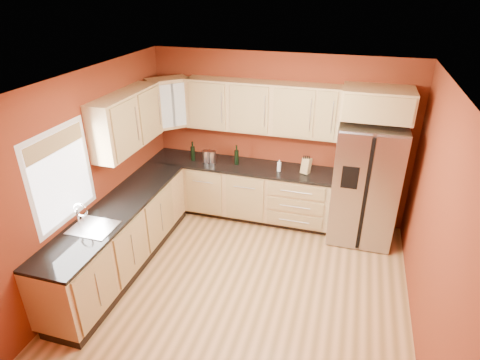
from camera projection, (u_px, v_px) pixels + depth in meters
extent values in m
plane|color=olive|center=(244.00, 288.00, 5.10)|extent=(4.00, 4.00, 0.00)
plane|color=silver|center=(245.00, 84.00, 3.93)|extent=(4.00, 4.00, 0.00)
cube|color=maroon|center=(279.00, 138.00, 6.23)|extent=(4.00, 0.04, 2.60)
cube|color=maroon|center=(167.00, 334.00, 2.80)|extent=(4.00, 0.04, 2.60)
cube|color=maroon|center=(91.00, 177.00, 5.01)|extent=(0.04, 4.00, 2.60)
cube|color=maroon|center=(436.00, 227.00, 4.01)|extent=(0.04, 4.00, 2.60)
cube|color=#A1764E|center=(240.00, 191.00, 6.50)|extent=(2.90, 0.60, 0.88)
cube|color=#A1764E|center=(121.00, 238.00, 5.33)|extent=(0.60, 2.80, 0.88)
cube|color=black|center=(240.00, 166.00, 6.28)|extent=(2.90, 0.62, 0.04)
cube|color=black|center=(117.00, 208.00, 5.12)|extent=(0.62, 2.80, 0.04)
cube|color=#A1764E|center=(262.00, 107.00, 5.91)|extent=(2.30, 0.33, 0.75)
cube|color=#A1764E|center=(127.00, 121.00, 5.36)|extent=(0.33, 1.35, 0.75)
cube|color=#A1764E|center=(169.00, 103.00, 6.13)|extent=(0.67, 0.67, 0.75)
cube|color=#A1764E|center=(377.00, 103.00, 5.30)|extent=(0.92, 0.60, 0.40)
cube|color=silver|center=(365.00, 184.00, 5.76)|extent=(0.90, 0.75, 1.78)
cube|color=white|center=(62.00, 176.00, 4.47)|extent=(0.03, 0.90, 1.00)
cylinder|color=silver|center=(212.00, 157.00, 6.28)|extent=(0.16, 0.16, 0.20)
cylinder|color=silver|center=(206.00, 156.00, 6.32)|extent=(0.16, 0.16, 0.19)
cube|color=tan|center=(306.00, 166.00, 5.95)|extent=(0.15, 0.14, 0.23)
cylinder|color=white|center=(279.00, 166.00, 6.02)|extent=(0.06, 0.06, 0.18)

